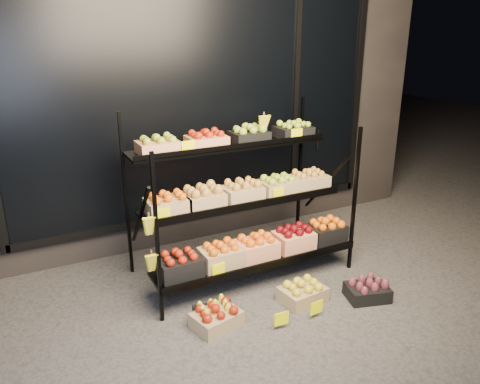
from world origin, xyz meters
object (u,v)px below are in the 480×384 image
floor_crate_left (216,317)px  floor_crate_midleft (215,313)px  floor_crate_midright (303,292)px  display_rack (244,201)px

floor_crate_left → floor_crate_midleft: bearing=64.9°
floor_crate_midleft → floor_crate_midright: floor_crate_midright is taller
floor_crate_midright → floor_crate_midleft: bearing=169.5°
display_rack → floor_crate_midright: display_rack is taller
floor_crate_midleft → display_rack: bearing=57.7°
floor_crate_midright → display_rack: bearing=101.9°
floor_crate_midleft → floor_crate_midright: (0.86, -0.07, 0.01)m
display_rack → floor_crate_left: display_rack is taller
display_rack → floor_crate_midright: 1.03m
floor_crate_left → floor_crate_midleft: (0.01, 0.06, -0.01)m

